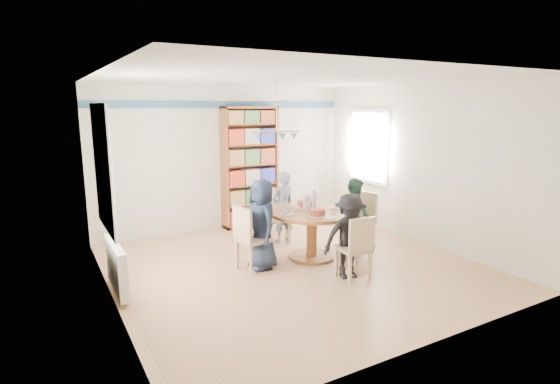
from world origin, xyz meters
TOP-DOWN VIEW (x-y plane):
  - ground at (0.00, 0.00)m, footprint 5.00×5.00m
  - room_shell at (-0.26, 0.87)m, footprint 5.00×5.00m
  - radiator at (-2.42, 0.30)m, footprint 0.12×1.00m
  - dining_table at (0.44, 0.18)m, footprint 1.30×1.30m
  - chair_left at (-0.64, 0.18)m, footprint 0.49×0.49m
  - chair_right at (1.46, 0.21)m, footprint 0.45×0.45m
  - chair_far at (0.44, 1.24)m, footprint 0.51×0.51m
  - chair_near at (0.46, -0.87)m, footprint 0.42×0.42m
  - person_left at (-0.42, 0.19)m, footprint 0.44×0.66m
  - person_right at (1.29, 0.21)m, footprint 0.54×0.64m
  - person_far at (0.45, 1.10)m, footprint 0.48×0.35m
  - person_near at (0.45, -0.73)m, footprint 0.83×0.58m
  - bookshelf at (0.43, 2.34)m, footprint 1.10×0.33m
  - tableware at (0.42, 0.21)m, footprint 1.11×1.11m

SIDE VIEW (x-z plane):
  - ground at x=0.00m, z-range 0.00..0.00m
  - radiator at x=-2.42m, z-range 0.05..0.65m
  - chair_far at x=0.44m, z-range 0.04..0.94m
  - chair_near at x=0.46m, z-range 0.05..0.94m
  - chair_right at x=1.46m, z-range 0.05..0.98m
  - chair_left at x=-0.64m, z-range 0.05..1.00m
  - dining_table at x=0.44m, z-range 0.18..0.93m
  - person_near at x=0.45m, z-range 0.00..1.18m
  - person_right at x=1.29m, z-range 0.00..1.18m
  - person_far at x=0.45m, z-range 0.00..1.23m
  - person_left at x=-0.42m, z-range 0.00..1.32m
  - tableware at x=0.42m, z-range 0.67..0.96m
  - bookshelf at x=0.43m, z-range -0.02..2.30m
  - room_shell at x=-0.26m, z-range -0.85..4.15m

